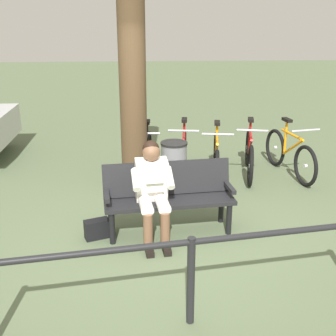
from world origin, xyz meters
name	(u,v)px	position (x,y,z in m)	size (l,w,h in m)	color
ground_plane	(170,239)	(0.00, 0.00, 0.00)	(40.00, 40.00, 0.00)	#566647
bench	(168,192)	(0.01, -0.26, 0.51)	(1.64, 0.66, 0.87)	black
person_reading	(153,187)	(0.21, -0.07, 0.66)	(0.52, 0.80, 1.20)	white
handbag	(97,229)	(0.89, -0.08, 0.12)	(0.30, 0.14, 0.24)	black
tree_trunk	(132,68)	(0.45, -1.55, 1.87)	(0.39, 0.39, 3.74)	#4C3823
litter_bin	(174,167)	(-0.15, -1.50, 0.40)	(0.41, 0.41, 0.79)	slate
bicycle_blue	(289,154)	(-2.13, -2.13, 0.36)	(0.51, 1.66, 0.94)	black
bicycle_green	(249,154)	(-1.46, -2.18, 0.36)	(0.50, 1.66, 0.94)	black
bicycle_red	(216,158)	(-0.87, -1.99, 0.36)	(0.48, 1.67, 0.94)	black
bicycle_orange	(184,155)	(-0.36, -2.22, 0.36)	(0.48, 1.68, 0.94)	black
bicycle_purple	(147,157)	(0.26, -2.11, 0.36)	(0.48, 1.68, 0.94)	black
railing_fence	(191,263)	(-0.08, 1.54, 0.60)	(3.44, 0.60, 0.85)	black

